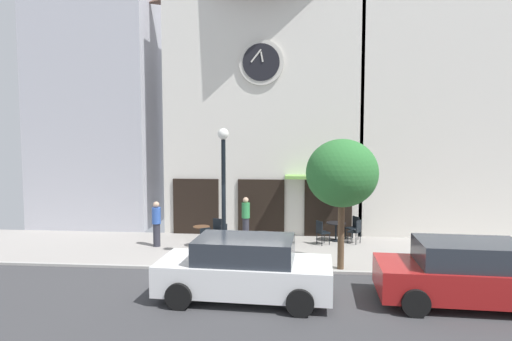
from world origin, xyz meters
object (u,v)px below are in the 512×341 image
(cafe_chair_curbside, at_px, (244,243))
(parked_car_white, at_px, (245,269))
(street_lamp, at_px, (224,194))
(cafe_chair_mid_row, at_px, (356,230))
(street_tree, at_px, (342,174))
(cafe_chair_under_awning, at_px, (222,234))
(pedestrian_blue, at_px, (157,223))
(pedestrian_green, at_px, (246,218))
(cafe_table_near_curb, at_px, (262,239))
(cafe_table_center_left, at_px, (336,228))
(cafe_chair_facing_wall, at_px, (216,229))
(cafe_chair_corner, at_px, (354,226))
(cafe_chair_by_entrance, at_px, (204,238))
(parked_car_red, at_px, (469,274))
(cafe_table_leftmost, at_px, (202,233))
(cafe_chair_near_tree, at_px, (321,231))

(cafe_chair_curbside, relative_size, parked_car_white, 0.20)
(street_lamp, relative_size, cafe_chair_mid_row, 4.80)
(cafe_chair_curbside, distance_m, parked_car_white, 3.59)
(street_tree, bearing_deg, cafe_chair_under_awning, 153.54)
(street_tree, height_order, cafe_chair_mid_row, street_tree)
(street_lamp, distance_m, pedestrian_blue, 3.45)
(parked_car_white, bearing_deg, street_lamp, 107.90)
(cafe_chair_mid_row, relative_size, pedestrian_green, 0.54)
(cafe_table_near_curb, relative_size, cafe_table_center_left, 1.01)
(cafe_chair_facing_wall, distance_m, cafe_chair_mid_row, 5.32)
(cafe_chair_facing_wall, height_order, cafe_chair_corner, same)
(cafe_chair_under_awning, bearing_deg, cafe_chair_by_entrance, -132.00)
(cafe_table_center_left, bearing_deg, cafe_chair_curbside, -140.27)
(cafe_chair_under_awning, distance_m, parked_car_red, 8.23)
(cafe_table_center_left, bearing_deg, cafe_chair_corner, 25.36)
(cafe_chair_by_entrance, xyz_separation_m, parked_car_red, (7.31, -4.06, 0.23))
(cafe_chair_curbside, relative_size, pedestrian_blue, 0.54)
(cafe_table_center_left, bearing_deg, cafe_chair_facing_wall, -172.51)
(cafe_chair_facing_wall, xyz_separation_m, cafe_chair_under_awning, (0.37, -0.98, 0.00))
(cafe_table_near_curb, height_order, parked_car_red, parked_car_red)
(cafe_chair_under_awning, relative_size, parked_car_red, 0.21)
(street_lamp, distance_m, cafe_table_leftmost, 2.63)
(cafe_chair_near_tree, height_order, parked_car_red, parked_car_red)
(cafe_table_center_left, relative_size, cafe_chair_under_awning, 0.82)
(cafe_table_near_curb, distance_m, cafe_chair_near_tree, 2.59)
(cafe_chair_under_awning, distance_m, parked_car_white, 4.90)
(cafe_table_leftmost, distance_m, cafe_table_center_left, 5.19)
(cafe_table_center_left, bearing_deg, parked_car_white, -114.44)
(street_lamp, distance_m, cafe_table_near_curb, 2.22)
(cafe_table_leftmost, xyz_separation_m, cafe_chair_near_tree, (4.42, 0.69, 0.03))
(cafe_table_near_curb, bearing_deg, cafe_chair_curbside, -132.69)
(cafe_table_center_left, relative_size, cafe_chair_by_entrance, 0.82)
(street_tree, distance_m, pedestrian_green, 5.30)
(parked_car_red, bearing_deg, cafe_table_leftmost, 147.19)
(cafe_table_center_left, bearing_deg, cafe_table_leftmost, -165.27)
(cafe_chair_near_tree, bearing_deg, cafe_chair_under_awning, -165.35)
(street_lamp, xyz_separation_m, cafe_chair_near_tree, (3.31, 2.36, -1.66))
(cafe_chair_corner, bearing_deg, street_lamp, -144.27)
(pedestrian_green, height_order, pedestrian_blue, same)
(street_tree, height_order, cafe_table_center_left, street_tree)
(cafe_chair_under_awning, xyz_separation_m, cafe_chair_corner, (4.95, 1.93, 0.00))
(cafe_table_near_curb, relative_size, cafe_chair_mid_row, 0.83)
(cafe_chair_under_awning, bearing_deg, cafe_table_near_curb, -19.94)
(cafe_chair_under_awning, distance_m, pedestrian_blue, 2.48)
(street_lamp, distance_m, cafe_chair_curbside, 1.81)
(cafe_table_leftmost, height_order, cafe_chair_mid_row, cafe_chair_mid_row)
(cafe_chair_corner, xyz_separation_m, parked_car_white, (-3.58, -6.62, 0.23))
(cafe_table_near_curb, height_order, cafe_chair_under_awning, cafe_chair_under_awning)
(cafe_chair_mid_row, height_order, cafe_chair_under_awning, same)
(street_tree, bearing_deg, street_lamp, 170.92)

